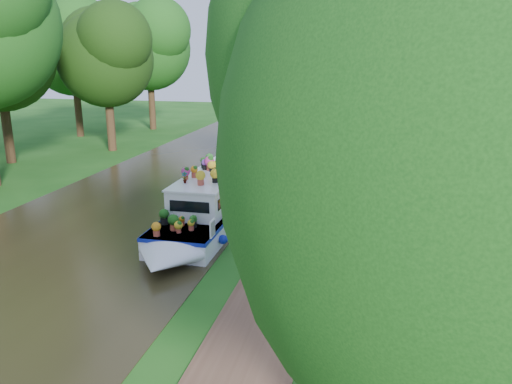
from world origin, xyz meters
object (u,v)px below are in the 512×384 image
object	(u,v)px
second_boat	(290,142)
pedestrian_dark	(330,131)
plant_boat	(220,194)
sandwich_board	(294,251)
pedestrian_pink	(326,141)

from	to	relation	value
second_boat	pedestrian_dark	world-z (taller)	pedestrian_dark
plant_boat	second_boat	world-z (taller)	plant_boat
pedestrian_dark	second_boat	bearing A→B (deg)	-123.21
second_boat	sandwich_board	xyz separation A→B (m)	(3.18, -19.34, -0.06)
sandwich_board	second_boat	bearing A→B (deg)	76.25
sandwich_board	pedestrian_dark	size ratio (longest dim) A/B	0.58
pedestrian_pink	pedestrian_dark	size ratio (longest dim) A/B	1.08
pedestrian_pink	second_boat	bearing A→B (deg)	137.70
plant_boat	pedestrian_dark	size ratio (longest dim) A/B	8.85
plant_boat	pedestrian_dark	world-z (taller)	plant_boat
sandwich_board	pedestrian_pink	size ratio (longest dim) A/B	0.53
sandwich_board	pedestrian_dark	world-z (taller)	pedestrian_dark
pedestrian_pink	pedestrian_dark	world-z (taller)	pedestrian_pink
plant_boat	pedestrian_dark	bearing A→B (deg)	81.15
plant_boat	second_boat	bearing A→B (deg)	88.10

